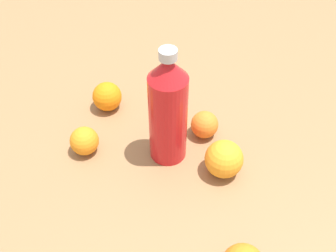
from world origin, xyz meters
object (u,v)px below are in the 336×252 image
at_px(orange_0, 224,159).
at_px(water_bottle, 168,110).
at_px(orange_3, 205,125).
at_px(orange_4, 84,141).
at_px(orange_1, 107,97).

bearing_deg(orange_0, water_bottle, -81.41).
bearing_deg(orange_3, orange_4, -45.82).
height_order(orange_0, orange_3, orange_0).
distance_m(orange_0, orange_4, 0.29).
relative_size(water_bottle, orange_4, 4.31).
relative_size(water_bottle, orange_0, 3.39).
relative_size(water_bottle, orange_1, 3.85).
height_order(orange_1, orange_3, orange_1).
distance_m(orange_0, orange_3, 0.11).
distance_m(orange_3, orange_4, 0.26).
bearing_deg(orange_1, water_bottle, 78.22).
height_order(water_bottle, orange_4, water_bottle).
xyz_separation_m(water_bottle, orange_4, (0.09, -0.15, -0.09)).
xyz_separation_m(water_bottle, orange_0, (-0.02, 0.12, -0.08)).
xyz_separation_m(orange_3, orange_4, (0.18, -0.19, 0.00)).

